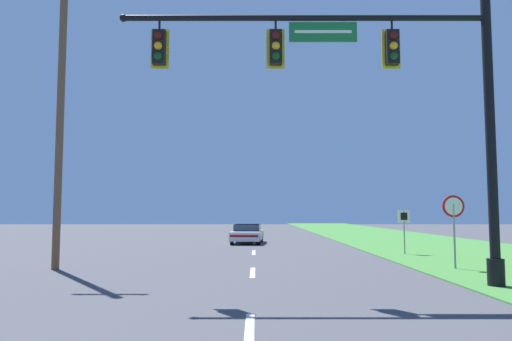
% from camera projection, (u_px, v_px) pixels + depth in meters
% --- Properties ---
extents(grass_verge_right, '(10.00, 110.00, 0.04)m').
position_uv_depth(grass_verge_right, '(419.00, 242.00, 32.06)').
color(grass_verge_right, '#428438').
rests_on(grass_verge_right, ground).
extents(road_center_line, '(0.16, 34.80, 0.01)m').
position_uv_depth(road_center_line, '(256.00, 253.00, 24.13)').
color(road_center_line, silver).
rests_on(road_center_line, ground).
extents(signal_mast, '(10.25, 0.47, 8.10)m').
position_uv_depth(signal_mast, '(389.00, 95.00, 13.43)').
color(signal_mast, black).
rests_on(signal_mast, grass_verge_right).
extents(car_ahead, '(2.12, 4.56, 1.19)m').
position_uv_depth(car_ahead, '(249.00, 234.00, 31.63)').
color(car_ahead, black).
rests_on(car_ahead, ground).
extents(stop_sign, '(0.76, 0.07, 2.50)m').
position_uv_depth(stop_sign, '(456.00, 215.00, 17.14)').
color(stop_sign, gray).
rests_on(stop_sign, grass_verge_right).
extents(route_sign_post, '(0.55, 0.06, 2.03)m').
position_uv_depth(route_sign_post, '(406.00, 222.00, 23.16)').
color(route_sign_post, gray).
rests_on(route_sign_post, grass_verge_right).
extents(utility_pole_near, '(1.80, 0.26, 10.84)m').
position_uv_depth(utility_pole_near, '(63.00, 109.00, 17.59)').
color(utility_pole_near, brown).
rests_on(utility_pole_near, ground).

